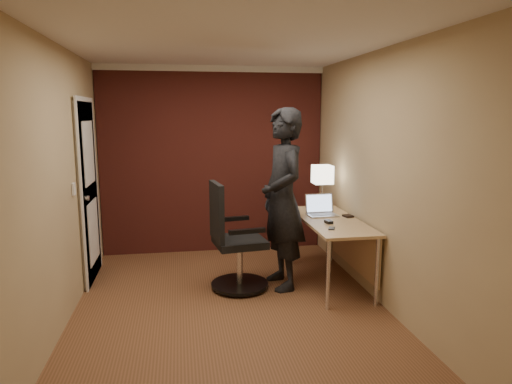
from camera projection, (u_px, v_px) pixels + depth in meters
room at (194, 155)px, 5.70m from camera, size 4.00×4.00×4.00m
desk at (337, 230)px, 5.06m from camera, size 0.60×1.50×0.73m
desk_lamp at (322, 175)px, 5.50m from camera, size 0.22×0.22×0.54m
laptop at (321, 209)px, 5.25m from camera, size 0.34×0.27×0.23m
mouse at (329, 222)px, 4.84m from camera, size 0.08×0.11×0.03m
phone at (332, 228)px, 4.61m from camera, size 0.10×0.13×0.01m
wallet at (348, 216)px, 5.14m from camera, size 0.11×0.13×0.02m
office_chair at (233, 244)px, 4.87m from camera, size 0.62×0.68×1.15m
person at (283, 199)px, 4.89m from camera, size 0.56×0.77×1.95m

